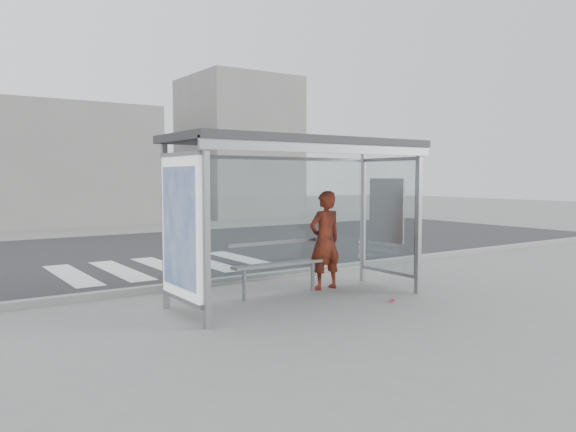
% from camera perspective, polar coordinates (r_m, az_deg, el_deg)
% --- Properties ---
extents(ground, '(80.00, 80.00, 0.00)m').
position_cam_1_polar(ground, '(9.23, 1.18, -8.56)').
color(ground, slate).
rests_on(ground, ground).
extents(road, '(30.00, 10.00, 0.01)m').
position_cam_1_polar(road, '(15.38, -14.19, -3.60)').
color(road, '#242426').
rests_on(road, ground).
extents(curb, '(30.00, 0.18, 0.12)m').
position_cam_1_polar(curb, '(10.83, -4.87, -6.37)').
color(curb, gray).
rests_on(curb, ground).
extents(crosswalk, '(4.55, 3.00, 0.00)m').
position_cam_1_polar(crosswalk, '(12.90, -12.43, -5.03)').
color(crosswalk, silver).
rests_on(crosswalk, ground).
extents(bus_shelter, '(4.25, 1.65, 2.62)m').
position_cam_1_polar(bus_shelter, '(8.85, -1.00, 3.85)').
color(bus_shelter, gray).
rests_on(bus_shelter, ground).
extents(building_center, '(8.00, 5.00, 5.00)m').
position_cam_1_polar(building_center, '(25.87, -22.77, 4.78)').
color(building_center, slate).
rests_on(building_center, ground).
extents(building_right, '(5.00, 5.00, 7.00)m').
position_cam_1_polar(building_right, '(29.09, -5.06, 6.93)').
color(building_right, slate).
rests_on(building_right, ground).
extents(person, '(0.65, 0.43, 1.76)m').
position_cam_1_polar(person, '(10.02, 3.78, -2.46)').
color(person, '#DC5614').
rests_on(person, ground).
extents(bench, '(1.77, 0.32, 0.92)m').
position_cam_1_polar(bench, '(9.49, -0.93, -4.87)').
color(bench, slate).
rests_on(bench, ground).
extents(soda_can, '(0.14, 0.13, 0.07)m').
position_cam_1_polar(soda_can, '(9.28, 10.59, -8.33)').
color(soda_can, '#ED4569').
rests_on(soda_can, ground).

